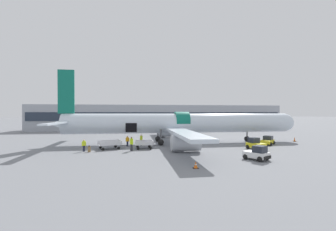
# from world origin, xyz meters

# --- Properties ---
(ground_plane) EXTENTS (500.00, 500.00, 0.00)m
(ground_plane) POSITION_xyz_m (0.00, 0.00, 0.00)
(ground_plane) COLOR slate
(terminal_strip) EXTENTS (73.57, 10.67, 7.27)m
(terminal_strip) POSITION_xyz_m (0.00, 35.04, 3.63)
(terminal_strip) COLOR #9EA3AD
(terminal_strip) RESTS_ON ground_plane
(airplane) EXTENTS (40.57, 33.98, 11.56)m
(airplane) POSITION_xyz_m (-0.63, 2.48, 3.13)
(airplane) COLOR silver
(airplane) RESTS_ON ground_plane
(baggage_tug_lead) EXTENTS (2.58, 2.87, 1.54)m
(baggage_tug_lead) POSITION_xyz_m (5.02, -11.84, 0.65)
(baggage_tug_lead) COLOR white
(baggage_tug_lead) RESTS_ON ground_plane
(baggage_tug_mid) EXTENTS (3.08, 3.02, 1.34)m
(baggage_tug_mid) POSITION_xyz_m (12.84, -1.42, 0.59)
(baggage_tug_mid) COLOR yellow
(baggage_tug_mid) RESTS_ON ground_plane
(baggage_tug_rear) EXTENTS (2.35, 2.75, 1.56)m
(baggage_tug_rear) POSITION_xyz_m (8.63, -5.22, 0.66)
(baggage_tug_rear) COLOR yellow
(baggage_tug_rear) RESTS_ON ground_plane
(baggage_cart_loading) EXTENTS (3.99, 2.74, 1.15)m
(baggage_cart_loading) POSITION_xyz_m (-11.03, -2.18, 0.58)
(baggage_cart_loading) COLOR silver
(baggage_cart_loading) RESTS_ON ground_plane
(baggage_cart_queued) EXTENTS (3.34, 2.21, 1.11)m
(baggage_cart_queued) POSITION_xyz_m (-6.40, -2.58, 0.57)
(baggage_cart_queued) COLOR silver
(baggage_cart_queued) RESTS_ON ground_plane
(ground_crew_loader_a) EXTENTS (0.45, 0.61, 1.74)m
(ground_crew_loader_a) POSITION_xyz_m (-6.74, -0.02, 0.91)
(ground_crew_loader_a) COLOR #1E2338
(ground_crew_loader_a) RESTS_ON ground_plane
(ground_crew_loader_b) EXTENTS (0.53, 0.47, 1.56)m
(ground_crew_loader_b) POSITION_xyz_m (-14.18, -3.64, 0.82)
(ground_crew_loader_b) COLOR #1E2338
(ground_crew_loader_b) RESTS_ON ground_plane
(ground_crew_driver) EXTENTS (0.54, 0.37, 1.55)m
(ground_crew_driver) POSITION_xyz_m (-8.77, -0.02, 0.82)
(ground_crew_driver) COLOR #1E2338
(ground_crew_driver) RESTS_ON ground_plane
(ground_crew_supervisor) EXTENTS (0.56, 0.63, 1.85)m
(ground_crew_supervisor) POSITION_xyz_m (-8.12, -4.22, 0.98)
(ground_crew_supervisor) COLOR #2D2D33
(ground_crew_supervisor) RESTS_ON ground_plane
(suitcase_on_tarmac_upright) EXTENTS (0.37, 0.28, 0.83)m
(suitcase_on_tarmac_upright) POSITION_xyz_m (-13.41, -4.23, 0.36)
(suitcase_on_tarmac_upright) COLOR olive
(suitcase_on_tarmac_upright) RESTS_ON ground_plane
(safety_cone_nose) EXTENTS (0.45, 0.45, 0.80)m
(safety_cone_nose) POSITION_xyz_m (19.73, 1.40, 0.38)
(safety_cone_nose) COLOR black
(safety_cone_nose) RESTS_ON ground_plane
(safety_cone_engine_left) EXTENTS (0.51, 0.51, 0.62)m
(safety_cone_engine_left) POSITION_xyz_m (-2.33, -14.34, 0.29)
(safety_cone_engine_left) COLOR black
(safety_cone_engine_left) RESTS_ON ground_plane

